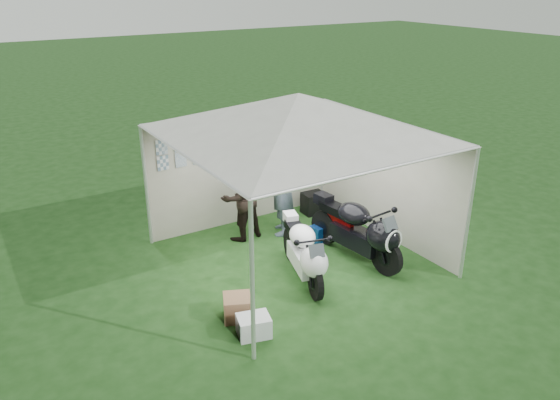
# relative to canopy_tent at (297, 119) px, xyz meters

# --- Properties ---
(ground) EXTENTS (80.00, 80.00, 0.00)m
(ground) POSITION_rel_canopy_tent_xyz_m (0.00, -0.03, -2.58)
(ground) COLOR #183B12
(ground) RESTS_ON ground
(canopy_tent) EXTENTS (5.66, 5.66, 3.00)m
(canopy_tent) POSITION_rel_canopy_tent_xyz_m (0.00, 0.00, 0.00)
(canopy_tent) COLOR silver
(canopy_tent) RESTS_ON ground
(motorcycle_white) EXTENTS (0.82, 1.88, 0.95)m
(motorcycle_white) POSITION_rel_canopy_tent_xyz_m (-0.29, -0.71, -2.04)
(motorcycle_white) COLOR black
(motorcycle_white) RESTS_ON ground
(motorcycle_black) EXTENTS (0.62, 2.17, 1.07)m
(motorcycle_black) POSITION_rel_canopy_tent_xyz_m (0.93, -0.64, -1.98)
(motorcycle_black) COLOR black
(motorcycle_black) RESTS_ON ground
(paddock_stand) EXTENTS (0.45, 0.31, 0.32)m
(paddock_stand) POSITION_rel_canopy_tent_xyz_m (0.83, 0.34, -2.42)
(paddock_stand) COLOR blue
(paddock_stand) RESTS_ON ground
(person_dark_jacket) EXTENTS (0.90, 0.74, 1.70)m
(person_dark_jacket) POSITION_rel_canopy_tent_xyz_m (-0.43, 1.25, -1.73)
(person_dark_jacket) COLOR black
(person_dark_jacket) RESTS_ON ground
(person_blue_jacket) EXTENTS (0.76, 0.85, 1.96)m
(person_blue_jacket) POSITION_rel_canopy_tent_xyz_m (0.36, 1.05, -1.60)
(person_blue_jacket) COLOR slate
(person_blue_jacket) RESTS_ON ground
(equipment_box) EXTENTS (0.48, 0.39, 0.46)m
(equipment_box) POSITION_rel_canopy_tent_xyz_m (1.44, 1.50, -2.35)
(equipment_box) COLOR black
(equipment_box) RESTS_ON ground
(crate_0) EXTENTS (0.53, 0.46, 0.30)m
(crate_0) POSITION_rel_canopy_tent_xyz_m (-1.75, -1.59, -2.42)
(crate_0) COLOR silver
(crate_0) RESTS_ON ground
(crate_1) EXTENTS (0.53, 0.53, 0.36)m
(crate_1) POSITION_rel_canopy_tent_xyz_m (-1.75, -1.09, -2.40)
(crate_1) COLOR #886245
(crate_1) RESTS_ON ground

